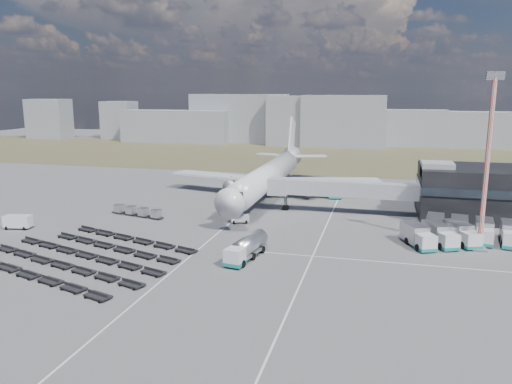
# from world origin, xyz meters

# --- Properties ---
(ground) EXTENTS (420.00, 420.00, 0.00)m
(ground) POSITION_xyz_m (0.00, 0.00, 0.00)
(ground) COLOR #565659
(ground) RESTS_ON ground
(grass_strip) EXTENTS (420.00, 90.00, 0.01)m
(grass_strip) POSITION_xyz_m (0.00, 110.00, 0.01)
(grass_strip) COLOR #4B4A2D
(grass_strip) RESTS_ON ground
(lane_markings) EXTENTS (47.12, 110.00, 0.01)m
(lane_markings) POSITION_xyz_m (9.77, 3.00, 0.01)
(lane_markings) COLOR silver
(lane_markings) RESTS_ON ground
(terminal) EXTENTS (30.40, 16.40, 11.00)m
(terminal) POSITION_xyz_m (47.77, 23.96, 5.25)
(terminal) COLOR black
(terminal) RESTS_ON ground
(jet_bridge) EXTENTS (30.30, 3.80, 7.05)m
(jet_bridge) POSITION_xyz_m (15.90, 20.42, 5.05)
(jet_bridge) COLOR #939399
(jet_bridge) RESTS_ON ground
(airliner) EXTENTS (51.59, 64.53, 17.62)m
(airliner) POSITION_xyz_m (0.00, 32.38, 5.29)
(airliner) COLOR silver
(airliner) RESTS_ON ground
(skyline) EXTENTS (307.25, 24.90, 23.10)m
(skyline) POSITION_xyz_m (2.92, 151.65, 9.81)
(skyline) COLOR gray
(skyline) RESTS_ON ground
(fuel_tanker) EXTENTS (4.33, 10.68, 3.36)m
(fuel_tanker) POSITION_xyz_m (6.55, -11.55, 1.68)
(fuel_tanker) COLOR silver
(fuel_tanker) RESTS_ON ground
(pushback_tug) EXTENTS (3.84, 3.05, 1.51)m
(pushback_tug) POSITION_xyz_m (-0.19, 8.00, 0.75)
(pushback_tug) COLOR silver
(pushback_tug) RESTS_ON ground
(utility_van) EXTENTS (5.03, 2.99, 2.48)m
(utility_van) POSITION_xyz_m (-38.15, -5.97, 1.24)
(utility_van) COLOR silver
(utility_van) RESTS_ON ground
(catering_truck) EXTENTS (4.06, 7.36, 3.20)m
(catering_truck) POSITION_xyz_m (14.81, 36.41, 1.64)
(catering_truck) COLOR silver
(catering_truck) RESTS_ON ground
(service_trucks_near) EXTENTS (12.65, 11.36, 3.15)m
(service_trucks_near) POSITION_xyz_m (35.21, 2.71, 1.71)
(service_trucks_near) COLOR silver
(service_trucks_near) RESTS_ON ground
(service_trucks_far) EXTENTS (15.48, 9.97, 3.22)m
(service_trucks_far) POSITION_xyz_m (40.58, 6.83, 1.75)
(service_trucks_far) COLOR silver
(service_trucks_far) RESTS_ON ground
(uld_row) EXTENTS (12.25, 4.49, 1.69)m
(uld_row) POSITION_xyz_m (-21.51, 7.82, 1.01)
(uld_row) COLOR black
(uld_row) RESTS_ON ground
(baggage_dollies) EXTENTS (34.49, 28.81, 0.82)m
(baggage_dollies) POSITION_xyz_m (-17.18, -17.22, 0.41)
(baggage_dollies) COLOR black
(baggage_dollies) RESTS_ON ground
(floodlight_mast) EXTENTS (2.60, 2.12, 27.47)m
(floodlight_mast) POSITION_xyz_m (41.03, 1.48, 13.77)
(floodlight_mast) COLOR red
(floodlight_mast) RESTS_ON ground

